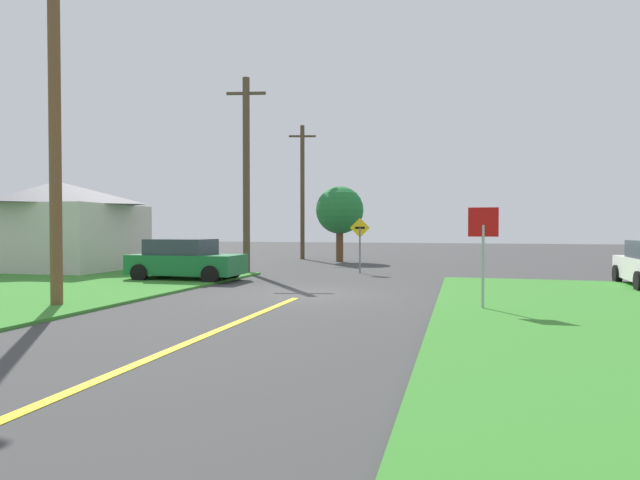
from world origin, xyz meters
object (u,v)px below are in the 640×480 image
(utility_pole_mid, at_px, (246,173))
(parked_car_near_building, at_px, (186,260))
(direction_sign, at_px, (360,239))
(oak_tree_left, at_px, (340,211))
(utility_pole_far, at_px, (302,191))
(utility_pole_near, at_px, (55,120))
(barn, at_px, (57,226))
(stop_sign, at_px, (483,239))

(utility_pole_mid, bearing_deg, parked_car_near_building, -102.18)
(parked_car_near_building, bearing_deg, utility_pole_mid, 76.43)
(direction_sign, distance_m, oak_tree_left, 8.19)
(utility_pole_far, bearing_deg, direction_sign, -58.77)
(utility_pole_near, relative_size, barn, 1.30)
(oak_tree_left, xyz_separation_m, barn, (-11.62, -10.19, -0.99))
(stop_sign, height_order, oak_tree_left, oak_tree_left)
(utility_pole_near, distance_m, direction_sign, 13.61)
(parked_car_near_building, relative_size, utility_pole_far, 0.49)
(utility_pole_far, bearing_deg, stop_sign, -60.76)
(parked_car_near_building, relative_size, direction_sign, 1.73)
(oak_tree_left, bearing_deg, utility_pole_far, 146.30)
(parked_car_near_building, bearing_deg, direction_sign, 39.54)
(stop_sign, bearing_deg, parked_car_near_building, -26.76)
(utility_pole_far, relative_size, oak_tree_left, 1.92)
(stop_sign, distance_m, parked_car_near_building, 11.82)
(stop_sign, height_order, utility_pole_far, utility_pole_far)
(oak_tree_left, bearing_deg, stop_sign, -65.85)
(utility_pole_mid, distance_m, barn, 9.72)
(stop_sign, xyz_separation_m, utility_pole_mid, (-10.03, 8.45, 2.80))
(direction_sign, bearing_deg, stop_sign, -62.82)
(parked_car_near_building, distance_m, utility_pole_mid, 5.49)
(stop_sign, relative_size, utility_pole_far, 0.28)
(direction_sign, bearing_deg, parked_car_near_building, -139.06)
(oak_tree_left, bearing_deg, utility_pole_near, -97.99)
(parked_car_near_building, bearing_deg, oak_tree_left, 74.66)
(utility_pole_near, relative_size, direction_sign, 3.69)
(utility_pole_mid, distance_m, direction_sign, 6.01)
(oak_tree_left, distance_m, barn, 15.48)
(direction_sign, xyz_separation_m, oak_tree_left, (-2.76, 7.55, 1.59))
(barn, bearing_deg, direction_sign, 10.40)
(utility_pole_mid, bearing_deg, barn, -171.33)
(utility_pole_near, relative_size, oak_tree_left, 2.00)
(utility_pole_near, height_order, barn, utility_pole_near)
(parked_car_near_building, distance_m, direction_sign, 7.85)
(utility_pole_mid, xyz_separation_m, oak_tree_left, (2.30, 8.77, -1.41))
(utility_pole_mid, height_order, direction_sign, utility_pole_mid)
(utility_pole_near, xyz_separation_m, utility_pole_mid, (0.44, 10.81, -0.20))
(stop_sign, height_order, barn, barn)
(utility_pole_near, height_order, oak_tree_left, utility_pole_near)
(stop_sign, bearing_deg, utility_pole_far, -64.81)
(stop_sign, height_order, direction_sign, stop_sign)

